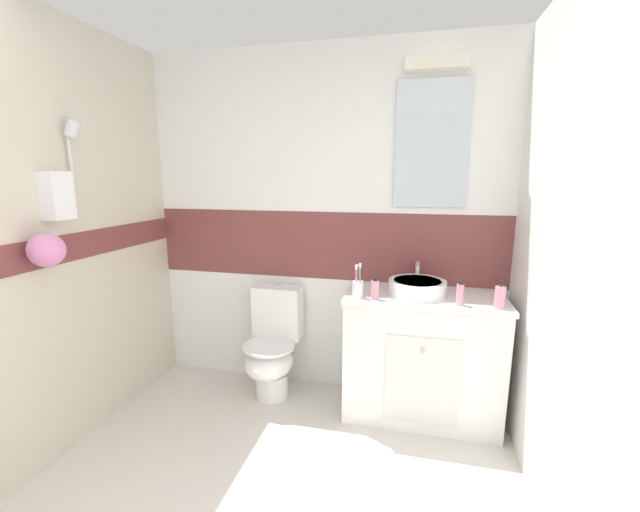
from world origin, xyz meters
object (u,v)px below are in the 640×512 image
(toilet, at_px, (273,347))
(toothbrush_cup, at_px, (358,288))
(sink_basin, at_px, (417,287))
(lotion_bottle_short, at_px, (375,289))
(soap_dispenser, at_px, (500,297))
(deodorant_spray_can, at_px, (460,294))

(toilet, height_order, toothbrush_cup, toothbrush_cup)
(sink_basin, distance_m, lotion_bottle_short, 0.31)
(toothbrush_cup, relative_size, soap_dispenser, 1.30)
(sink_basin, bearing_deg, toilet, 179.78)
(toilet, xyz_separation_m, deodorant_spray_can, (1.26, -0.17, 0.55))
(toilet, bearing_deg, lotion_bottle_short, -13.16)
(toilet, distance_m, deodorant_spray_can, 1.38)
(toilet, xyz_separation_m, lotion_bottle_short, (0.75, -0.18, 0.54))
(soap_dispenser, distance_m, lotion_bottle_short, 0.72)
(deodorant_spray_can, relative_size, lotion_bottle_short, 1.06)
(deodorant_spray_can, bearing_deg, soap_dispenser, -2.21)
(toothbrush_cup, height_order, soap_dispenser, toothbrush_cup)
(sink_basin, xyz_separation_m, toothbrush_cup, (-0.37, -0.16, 0.01))
(toothbrush_cup, height_order, deodorant_spray_can, toothbrush_cup)
(toilet, height_order, deodorant_spray_can, deodorant_spray_can)
(toothbrush_cup, bearing_deg, deodorant_spray_can, -0.81)
(lotion_bottle_short, bearing_deg, soap_dispenser, -0.47)
(deodorant_spray_can, xyz_separation_m, lotion_bottle_short, (-0.50, -0.00, -0.00))
(soap_dispenser, bearing_deg, toilet, 172.99)
(sink_basin, relative_size, deodorant_spray_can, 2.80)
(sink_basin, relative_size, toothbrush_cup, 1.87)
(sink_basin, bearing_deg, toothbrush_cup, -156.37)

